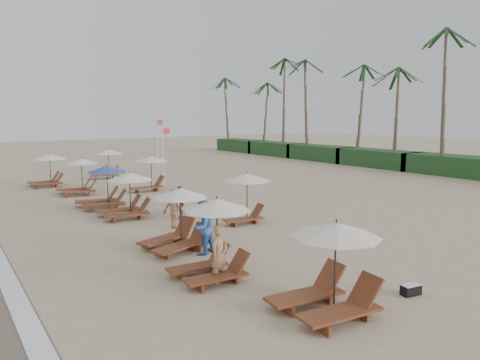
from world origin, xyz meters
TOP-DOWN VIEW (x-y plane):
  - ground at (0.00, 0.00)m, footprint 160.00×160.00m
  - shrub_hedge at (22.00, 14.50)m, footprint 3.20×53.00m
  - palm_row at (21.91, 15.40)m, footprint 7.00×52.00m
  - lounger_station_0 at (-5.10, -4.59)m, footprint 2.69×2.22m
  - lounger_station_1 at (-6.23, -1.02)m, footprint 2.44×2.05m
  - lounger_station_2 at (-5.80, 2.22)m, footprint 2.60×2.50m
  - lounger_station_3 at (-5.44, 8.09)m, footprint 2.67×2.29m
  - lounger_station_4 at (-5.62, 10.92)m, footprint 2.71×2.54m
  - lounger_station_5 at (-5.59, 15.74)m, footprint 2.56×2.46m
  - lounger_station_6 at (-6.47, 20.18)m, footprint 2.67×2.36m
  - inland_station_0 at (-1.33, 3.96)m, footprint 2.58×2.24m
  - inland_station_1 at (-1.48, 14.40)m, footprint 2.79×2.24m
  - inland_station_2 at (-1.84, 21.72)m, footprint 2.87×2.24m
  - beachgoer_near at (-6.16, -1.39)m, footprint 0.71×0.58m
  - beachgoer_mid_a at (-5.23, 1.15)m, footprint 1.13×1.02m
  - beachgoer_mid_b at (-4.41, 4.93)m, footprint 1.19×1.26m
  - beachgoer_far_a at (-3.43, 6.33)m, footprint 0.52×0.97m
  - duffel_bag at (-2.43, -5.15)m, footprint 0.58×0.36m
  - flag_pole_near at (0.33, 16.02)m, footprint 0.60×0.08m
  - flag_pole_far at (2.70, 22.17)m, footprint 0.60×0.08m

SIDE VIEW (x-z plane):
  - ground at x=0.00m, z-range 0.00..0.00m
  - duffel_bag at x=-2.43m, z-range 0.00..0.30m
  - beachgoer_far_a at x=-3.43m, z-range 0.00..1.57m
  - shrub_hedge at x=22.00m, z-range 0.00..1.60m
  - beachgoer_near at x=-6.16m, z-range 0.00..1.69m
  - beachgoer_mid_b at x=-4.41m, z-range 0.00..1.72m
  - beachgoer_mid_a at x=-5.23m, z-range 0.00..1.89m
  - lounger_station_2 at x=-5.80m, z-range -0.13..2.09m
  - lounger_station_4 at x=-5.62m, z-range -0.13..2.09m
  - lounger_station_3 at x=-5.44m, z-range -0.05..2.07m
  - lounger_station_5 at x=-5.59m, z-range -0.10..2.13m
  - lounger_station_0 at x=-5.10m, z-range -0.07..2.16m
  - lounger_station_6 at x=-6.47m, z-range 0.01..2.22m
  - lounger_station_1 at x=-6.23m, z-range -0.06..2.34m
  - inland_station_2 at x=-1.84m, z-range 0.18..2.40m
  - inland_station_1 at x=-1.48m, z-range 0.20..2.43m
  - inland_station_0 at x=-1.33m, z-range 0.34..2.57m
  - flag_pole_near at x=0.33m, z-range 0.24..4.40m
  - flag_pole_far at x=2.70m, z-range 0.25..4.91m
  - palm_row at x=21.91m, z-range 3.76..16.06m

